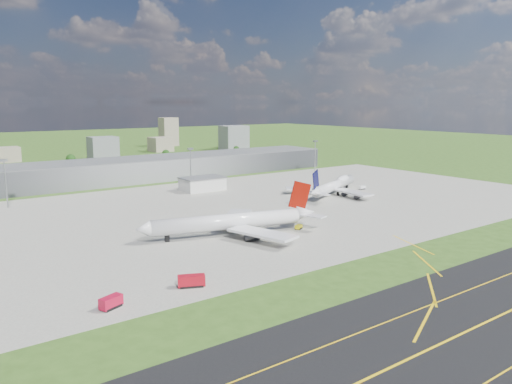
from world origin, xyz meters
TOP-DOWN VIEW (x-y plane):
  - ground at (0.00, 150.00)m, footprint 1400.00×1400.00m
  - apron at (10.00, 40.00)m, footprint 360.00×190.00m
  - terminal at (0.00, 165.00)m, footprint 300.00×42.00m
  - ops_building at (10.00, 100.00)m, footprint 26.00×16.00m
  - mast_west at (-100.00, 115.00)m, footprint 3.50×2.00m
  - mast_center at (10.00, 115.00)m, footprint 3.50×2.00m
  - mast_east at (120.00, 115.00)m, footprint 3.50×2.00m
  - airliner_red_twin at (-33.68, -1.73)m, footprint 77.38×59.23m
  - airliner_blue_quad at (69.26, 42.38)m, footprint 66.38×50.30m
  - fire_truck at (-77.27, -44.08)m, footprint 8.73×6.14m
  - crash_tender at (-102.62, -45.30)m, footprint 6.97×4.95m
  - tug_yellow at (-5.28, -10.42)m, footprint 4.37×3.64m
  - van_white_near at (41.50, 42.14)m, footprint 3.29×5.71m
  - van_white_far at (94.20, 42.56)m, footprint 4.69×2.42m
  - bldg_cw at (-60.00, 340.00)m, footprint 20.00×18.00m
  - bldg_c at (20.00, 310.00)m, footprint 26.00×20.00m
  - bldg_ce at (100.00, 350.00)m, footprint 22.00×24.00m
  - bldg_e at (180.00, 320.00)m, footprint 30.00×22.00m
  - bldg_tall_e at (140.00, 410.00)m, footprint 20.00×18.00m
  - tree_c at (-20.00, 280.00)m, footprint 8.10×8.10m
  - tree_e at (70.00, 275.00)m, footprint 7.65×7.65m
  - tree_far_e at (160.00, 285.00)m, footprint 6.30×6.30m

SIDE VIEW (x-z plane):
  - ground at x=0.00m, z-range 0.00..0.00m
  - apron at x=10.00m, z-range 0.00..0.08m
  - tug_yellow at x=-5.28m, z-range 0.03..1.90m
  - van_white_far at x=94.20m, z-range 0.02..2.41m
  - van_white_near at x=41.50m, z-range 0.01..2.72m
  - crash_tender at x=-102.62m, z-range 0.00..3.33m
  - fire_truck at x=-77.27m, z-range -0.01..3.62m
  - ops_building at x=10.00m, z-range 0.00..8.00m
  - tree_far_e at x=160.00m, z-range 0.68..8.38m
  - airliner_blue_quad at x=69.26m, z-range -4.10..14.37m
  - tree_e at x=70.00m, z-range 0.84..10.19m
  - airliner_red_twin at x=-33.68m, z-range -5.03..16.50m
  - tree_c at x=-20.00m, z-range 0.89..10.79m
  - bldg_cw at x=-60.00m, z-range 0.00..14.00m
  - terminal at x=0.00m, z-range 0.00..15.00m
  - bldg_ce at x=100.00m, z-range 0.00..16.00m
  - bldg_c at x=20.00m, z-range 0.00..22.00m
  - bldg_e at x=180.00m, z-range 0.00..28.00m
  - mast_west at x=-100.00m, z-range 4.76..30.66m
  - mast_center at x=10.00m, z-range 4.76..30.66m
  - mast_east at x=120.00m, z-range 4.76..30.66m
  - bldg_tall_e at x=140.00m, z-range 0.00..36.00m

